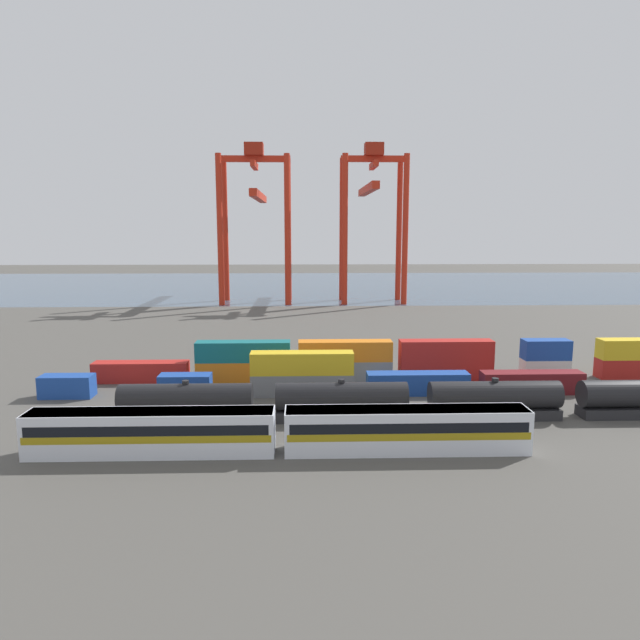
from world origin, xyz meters
TOP-DOWN VIEW (x-y plane):
  - ground_plane at (0.00, 40.00)m, footprint 420.00×420.00m
  - harbour_water at (0.00, 132.25)m, footprint 400.00×110.00m
  - passenger_train at (-11.01, -19.38)m, footprint 43.83×3.14m
  - freight_tank_row at (2.94, -10.75)m, footprint 61.18×2.83m
  - shipping_container_0 at (-36.59, -1.69)m, footprint 6.04×2.44m
  - shipping_container_1 at (-22.83, -1.69)m, footprint 6.04×2.44m
  - shipping_container_2 at (-9.06, -1.69)m, footprint 12.10×2.44m
  - shipping_container_3 at (-9.06, -1.69)m, footprint 12.10×2.44m
  - shipping_container_4 at (4.70, -1.69)m, footprint 12.10×2.44m
  - shipping_container_5 at (18.47, -1.69)m, footprint 12.10×2.44m
  - shipping_container_6 at (-29.84, 4.95)m, footprint 12.10×2.44m
  - shipping_container_7 at (-16.66, 4.95)m, footprint 12.10×2.44m
  - shipping_container_8 at (-16.66, 4.95)m, footprint 12.10×2.44m
  - shipping_container_9 at (-3.49, 4.95)m, footprint 12.10×2.44m
  - shipping_container_10 at (-3.49, 4.95)m, footprint 12.10×2.44m
  - shipping_container_11 at (9.69, 4.95)m, footprint 12.10×2.44m
  - shipping_container_12 at (9.69, 4.95)m, footprint 12.10×2.44m
  - shipping_container_13 at (22.87, 4.95)m, footprint 6.04×2.44m
  - shipping_container_14 at (22.87, 4.95)m, footprint 6.04×2.44m
  - gantry_crane_west at (-21.34, 88.94)m, footprint 18.72×39.71m
  - gantry_crane_central at (9.70, 88.40)m, footprint 17.18×36.23m

SIDE VIEW (x-z plane):
  - ground_plane at x=0.00m, z-range 0.00..0.00m
  - harbour_water at x=0.00m, z-range 0.00..0.01m
  - shipping_container_0 at x=-36.59m, z-range 0.00..2.60m
  - shipping_container_1 at x=-22.83m, z-range 0.00..2.60m
  - shipping_container_2 at x=-9.06m, z-range 0.00..2.60m
  - shipping_container_4 at x=4.70m, z-range 0.00..2.60m
  - shipping_container_5 at x=18.47m, z-range 0.00..2.60m
  - shipping_container_6 at x=-29.84m, z-range 0.00..2.60m
  - shipping_container_7 at x=-16.66m, z-range 0.00..2.60m
  - shipping_container_9 at x=-3.49m, z-range 0.00..2.60m
  - shipping_container_11 at x=9.69m, z-range 0.00..2.60m
  - shipping_container_13 at x=22.87m, z-range 0.00..2.60m
  - freight_tank_row at x=2.94m, z-range -0.13..4.16m
  - passenger_train at x=-11.01m, z-range 0.19..4.09m
  - shipping_container_3 at x=-9.06m, z-range 2.60..5.20m
  - shipping_container_8 at x=-16.66m, z-range 2.60..5.20m
  - shipping_container_10 at x=-3.49m, z-range 2.60..5.20m
  - shipping_container_12 at x=9.69m, z-range 2.60..5.20m
  - shipping_container_14 at x=22.87m, z-range 2.60..5.20m
  - gantry_crane_west at x=-21.34m, z-range 4.53..45.89m
  - gantry_crane_central at x=9.70m, z-range 4.82..46.30m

